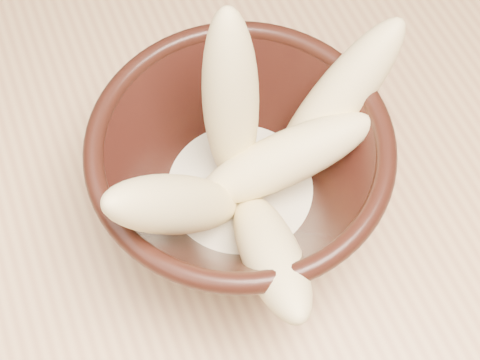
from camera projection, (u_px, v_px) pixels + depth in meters
name	position (u px, v px, depth m)	size (l,w,h in m)	color
table	(213.00, 211.00, 0.67)	(1.20, 0.80, 0.75)	tan
bowl	(240.00, 174.00, 0.52)	(0.23, 0.23, 0.12)	black
milk_puddle	(240.00, 191.00, 0.55)	(0.13, 0.13, 0.02)	beige
banana_upright	(231.00, 103.00, 0.49)	(0.04, 0.04, 0.16)	#EFDB8D
banana_left	(179.00, 204.00, 0.46)	(0.04, 0.04, 0.17)	#EFDB8D
banana_right	(335.00, 104.00, 0.52)	(0.04, 0.04, 0.16)	#EFDB8D
banana_across	(284.00, 160.00, 0.51)	(0.04, 0.04, 0.15)	#EFDB8D
banana_front	(270.00, 252.00, 0.48)	(0.04, 0.04, 0.15)	#EFDB8D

